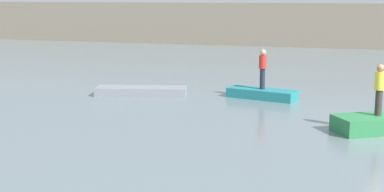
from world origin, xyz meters
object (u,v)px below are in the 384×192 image
rowboat_teal (262,94)px  rowboat_green (377,123)px  rowboat_grey (141,91)px  person_yellow_shirt (380,87)px  person_red_shirt (263,67)px

rowboat_teal → rowboat_green: (4.55, -4.57, 0.06)m
rowboat_grey → rowboat_teal: (5.19, 0.85, 0.02)m
rowboat_green → rowboat_grey: bearing=126.5°
rowboat_teal → person_yellow_shirt: person_yellow_shirt is taller
rowboat_teal → rowboat_green: 6.45m
rowboat_green → person_yellow_shirt: bearing=-122.5°
rowboat_green → person_red_shirt: person_red_shirt is taller
rowboat_grey → rowboat_green: size_ratio=1.43×
rowboat_grey → rowboat_green: 10.42m
person_red_shirt → rowboat_grey: bearing=-170.7°
person_red_shirt → person_yellow_shirt: person_yellow_shirt is taller
rowboat_green → person_yellow_shirt: person_yellow_shirt is taller
rowboat_grey → person_yellow_shirt: person_yellow_shirt is taller
person_red_shirt → person_yellow_shirt: size_ratio=1.03×
rowboat_teal → person_yellow_shirt: bearing=-31.3°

